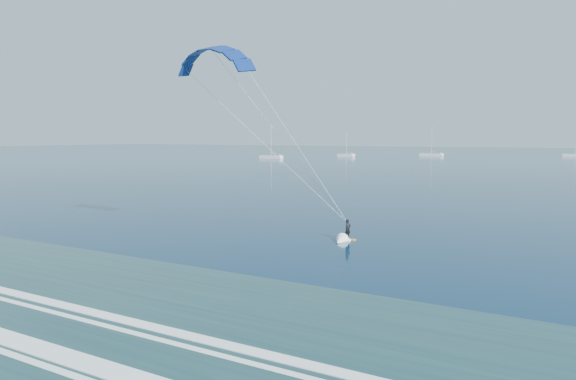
% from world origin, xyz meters
% --- Properties ---
extents(kitesurfer_rig, '(15.11, 7.93, 17.06)m').
position_xyz_m(kitesurfer_rig, '(3.65, 29.34, 8.75)').
color(kitesurfer_rig, gold).
rests_on(kitesurfer_rig, ground).
extents(sailboat_0, '(9.87, 2.40, 13.26)m').
position_xyz_m(sailboat_0, '(-81.77, 168.69, 0.69)').
color(sailboat_0, white).
rests_on(sailboat_0, ground).
extents(sailboat_1, '(7.32, 2.40, 10.24)m').
position_xyz_m(sailboat_1, '(-62.99, 200.94, 0.67)').
color(sailboat_1, white).
rests_on(sailboat_1, ground).
extents(sailboat_2, '(10.11, 2.40, 13.44)m').
position_xyz_m(sailboat_2, '(-32.14, 225.58, 0.69)').
color(sailboat_2, white).
rests_on(sailboat_2, ground).
extents(sailboat_3, '(9.77, 2.40, 13.14)m').
position_xyz_m(sailboat_3, '(24.30, 248.40, 0.69)').
color(sailboat_3, white).
rests_on(sailboat_3, ground).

